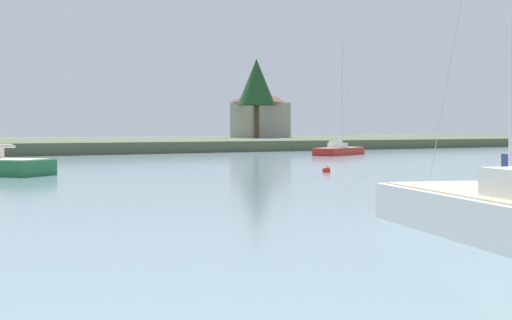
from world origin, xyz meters
The scene contains 4 objects.
sailboat_red centered at (29.08, 46.40, 0.22)m, with size 7.35×4.86×10.84m.
mooring_buoy_red centered at (10.05, 25.72, 0.08)m, with size 0.45×0.45×0.50m.
shore_tree_center_left centered at (45.92, 84.16, 9.36)m, with size 5.59×5.59×11.74m.
cottage_near_water centered at (51.51, 91.14, 5.15)m, with size 8.22×6.67×7.78m.
Camera 1 is at (-15.28, -4.23, 2.24)m, focal length 50.89 mm.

